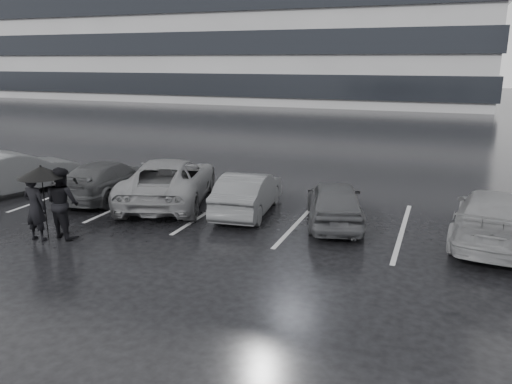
{
  "coord_description": "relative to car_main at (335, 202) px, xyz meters",
  "views": [
    {
      "loc": [
        4.22,
        -10.66,
        4.41
      ],
      "look_at": [
        -0.21,
        1.0,
        1.1
      ],
      "focal_mm": 35.0,
      "sensor_mm": 36.0,
      "label": 1
    }
  ],
  "objects": [
    {
      "name": "umbrella",
      "position": [
        -6.57,
        -3.75,
        1.12
      ],
      "size": [
        1.13,
        1.13,
        1.91
      ],
      "color": "black",
      "rests_on": "ground"
    },
    {
      "name": "stall_stripes",
      "position": [
        -2.36,
        0.07,
        -0.62
      ],
      "size": [
        19.72,
        5.0,
        0.0
      ],
      "color": "#A9A9AC",
      "rests_on": "ground"
    },
    {
      "name": "ground",
      "position": [
        -1.56,
        -2.43,
        -0.62
      ],
      "size": [
        160.0,
        160.0,
        0.0
      ],
      "primitive_type": "plane",
      "color": "black",
      "rests_on": "ground"
    },
    {
      "name": "car_west_b",
      "position": [
        -5.35,
        0.26,
        0.1
      ],
      "size": [
        3.79,
        5.61,
        1.43
      ],
      "primitive_type": "imported",
      "rotation": [
        0.0,
        0.0,
        3.44
      ],
      "color": "#535255",
      "rests_on": "ground"
    },
    {
      "name": "car_west_a",
      "position": [
        -2.61,
        0.12,
        -0.0
      ],
      "size": [
        1.72,
        3.85,
        1.23
      ],
      "primitive_type": "imported",
      "rotation": [
        0.0,
        0.0,
        3.26
      ],
      "color": "#303032",
      "rests_on": "ground"
    },
    {
      "name": "car_west_d",
      "position": [
        -10.86,
        -0.52,
        0.08
      ],
      "size": [
        2.77,
        4.52,
        1.41
      ],
      "primitive_type": "imported",
      "rotation": [
        0.0,
        0.0,
        2.82
      ],
      "color": "#303032",
      "rests_on": "ground"
    },
    {
      "name": "car_main",
      "position": [
        0.0,
        0.0,
        0.0
      ],
      "size": [
        2.38,
        3.89,
        1.24
      ],
      "primitive_type": "imported",
      "rotation": [
        0.0,
        0.0,
        3.41
      ],
      "color": "black",
      "rests_on": "ground"
    },
    {
      "name": "pedestrian_right",
      "position": [
        -6.23,
        -3.49,
        0.3
      ],
      "size": [
        1.04,
        0.9,
        1.83
      ],
      "primitive_type": "imported",
      "rotation": [
        0.0,
        0.0,
        2.88
      ],
      "color": "black",
      "rests_on": "ground"
    },
    {
      "name": "car_east",
      "position": [
        4.0,
        -0.04,
        0.04
      ],
      "size": [
        2.32,
        4.7,
        1.31
      ],
      "primitive_type": "imported",
      "rotation": [
        0.0,
        0.0,
        3.03
      ],
      "color": "#535255",
      "rests_on": "ground"
    },
    {
      "name": "car_west_c",
      "position": [
        -7.54,
        0.05,
        -0.01
      ],
      "size": [
        1.98,
        4.31,
        1.22
      ],
      "primitive_type": "imported",
      "rotation": [
        0.0,
        0.0,
        3.21
      ],
      "color": "black",
      "rests_on": "ground"
    },
    {
      "name": "pedestrian_left",
      "position": [
        -6.71,
        -3.93,
        0.24
      ],
      "size": [
        0.63,
        0.42,
        1.71
      ],
      "primitive_type": "imported",
      "rotation": [
        0.0,
        0.0,
        3.16
      ],
      "color": "black",
      "rests_on": "ground"
    }
  ]
}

